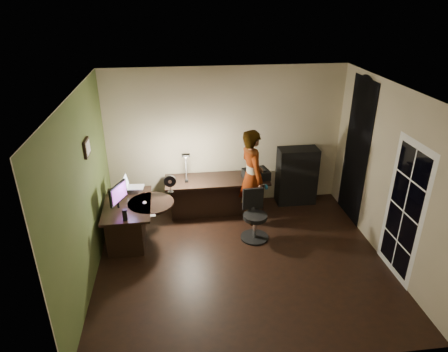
{
  "coord_description": "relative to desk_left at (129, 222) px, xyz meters",
  "views": [
    {
      "loc": [
        -0.92,
        -5.12,
        3.92
      ],
      "look_at": [
        -0.15,
        1.05,
        1.0
      ],
      "focal_mm": 32.0,
      "sensor_mm": 36.0,
      "label": 1
    }
  ],
  "objects": [
    {
      "name": "desk_right",
      "position": [
        1.57,
        0.75,
        0.0
      ],
      "size": [
        1.92,
        0.68,
        0.72
      ],
      "primitive_type": "cube",
      "rotation": [
        0.0,
        0.0,
        0.0
      ],
      "color": "black",
      "rests_on": "floor"
    },
    {
      "name": "wall_right",
      "position": [
        4.05,
        -0.78,
        0.99
      ],
      "size": [
        0.01,
        4.0,
        2.7
      ],
      "primitive_type": "cube",
      "color": "tan",
      "rests_on": "floor"
    },
    {
      "name": "person",
      "position": [
        2.16,
        0.42,
        0.52
      ],
      "size": [
        0.56,
        0.71,
        1.76
      ],
      "primitive_type": "imported",
      "rotation": [
        0.0,
        0.0,
        1.81
      ],
      "color": "#D8A88C",
      "rests_on": "floor"
    },
    {
      "name": "desk_fan",
      "position": [
        0.71,
        0.35,
        0.51
      ],
      "size": [
        0.21,
        0.12,
        0.33
      ],
      "primitive_type": "cube",
      "rotation": [
        0.0,
        0.0,
        0.01
      ],
      "color": "black",
      "rests_on": "desk_right"
    },
    {
      "name": "floor",
      "position": [
        1.79,
        -0.78,
        -0.36
      ],
      "size": [
        4.5,
        4.0,
        0.01
      ],
      "primitive_type": "cube",
      "color": "black",
      "rests_on": "ground"
    },
    {
      "name": "monitor",
      "position": [
        -0.13,
        -0.11,
        0.5
      ],
      "size": [
        0.28,
        0.47,
        0.31
      ],
      "primitive_type": "cube",
      "rotation": [
        0.0,
        0.0,
        -0.41
      ],
      "color": "black",
      "rests_on": "desk_left"
    },
    {
      "name": "wall_front",
      "position": [
        1.79,
        -2.79,
        0.99
      ],
      "size": [
        4.5,
        0.01,
        2.7
      ],
      "primitive_type": "cube",
      "color": "tan",
      "rests_on": "floor"
    },
    {
      "name": "desk_lamp",
      "position": [
        1.0,
        0.69,
        0.7
      ],
      "size": [
        0.26,
        0.36,
        0.71
      ],
      "primitive_type": "cube",
      "rotation": [
        0.0,
        0.0,
        0.3
      ],
      "color": "black",
      "rests_on": "desk_right"
    },
    {
      "name": "mouse",
      "position": [
        0.28,
        -0.0,
        0.36
      ],
      "size": [
        0.06,
        0.09,
        0.04
      ],
      "primitive_type": "ellipsoid",
      "rotation": [
        0.0,
        0.0,
        0.01
      ],
      "color": "silver",
      "rests_on": "desk_left"
    },
    {
      "name": "phone",
      "position": [
        0.25,
        -0.03,
        0.35
      ],
      "size": [
        0.1,
        0.14,
        0.01
      ],
      "primitive_type": "cube",
      "rotation": [
        0.0,
        0.0,
        -0.35
      ],
      "color": "black",
      "rests_on": "desk_left"
    },
    {
      "name": "arched_doorway",
      "position": [
        4.03,
        0.37,
        0.94
      ],
      "size": [
        0.01,
        0.9,
        2.6
      ],
      "primitive_type": "cube",
      "color": "black",
      "rests_on": "floor"
    },
    {
      "name": "wall_left",
      "position": [
        -0.46,
        -0.78,
        0.99
      ],
      "size": [
        0.01,
        4.0,
        2.7
      ],
      "primitive_type": "cube",
      "color": "tan",
      "rests_on": "floor"
    },
    {
      "name": "french_door",
      "position": [
        4.03,
        -1.33,
        0.69
      ],
      "size": [
        0.02,
        0.92,
        2.1
      ],
      "primitive_type": "cube",
      "color": "white",
      "rests_on": "floor"
    },
    {
      "name": "headphones",
      "position": [
        2.31,
        0.26,
        0.4
      ],
      "size": [
        0.22,
        0.13,
        0.1
      ],
      "primitive_type": "cube",
      "rotation": [
        0.0,
        0.0,
        0.23
      ],
      "color": "#1A6795",
      "rests_on": "desk_right"
    },
    {
      "name": "framed_picture",
      "position": [
        -0.43,
        -0.33,
        1.49
      ],
      "size": [
        0.04,
        0.3,
        0.25
      ],
      "primitive_type": "cube",
      "color": "black",
      "rests_on": "wall_left"
    },
    {
      "name": "laptop_stand",
      "position": [
        0.1,
        0.45,
        0.39
      ],
      "size": [
        0.27,
        0.25,
        0.09
      ],
      "primitive_type": "cube",
      "rotation": [
        0.0,
        0.0,
        -0.41
      ],
      "color": "silver",
      "rests_on": "desk_left"
    },
    {
      "name": "notepad",
      "position": [
        0.39,
        -0.36,
        0.35
      ],
      "size": [
        0.18,
        0.22,
        0.01
      ],
      "primitive_type": "cube",
      "rotation": [
        0.0,
        0.0,
        0.21
      ],
      "color": "silver",
      "rests_on": "desk_left"
    },
    {
      "name": "printer",
      "position": [
        2.29,
        0.69,
        0.45
      ],
      "size": [
        0.52,
        0.44,
        0.2
      ],
      "primitive_type": "cube",
      "rotation": [
        0.0,
        0.0,
        0.2
      ],
      "color": "black",
      "rests_on": "desk_right"
    },
    {
      "name": "laptop",
      "position": [
        0.1,
        0.45,
        0.54
      ],
      "size": [
        0.34,
        0.33,
        0.22
      ],
      "primitive_type": "cube",
      "rotation": [
        0.0,
        0.0,
        -0.08
      ],
      "color": "silver",
      "rests_on": "laptop_stand"
    },
    {
      "name": "green_wall_overlay",
      "position": [
        -0.45,
        -0.78,
        0.99
      ],
      "size": [
        0.0,
        4.0,
        2.7
      ],
      "primitive_type": "cube",
      "color": "#445527",
      "rests_on": "floor"
    },
    {
      "name": "cabinet",
      "position": [
        3.18,
        1.0,
        0.22
      ],
      "size": [
        0.77,
        0.39,
        1.15
      ],
      "primitive_type": "cube",
      "rotation": [
        0.0,
        0.0,
        0.01
      ],
      "color": "black",
      "rests_on": "floor"
    },
    {
      "name": "wall_back",
      "position": [
        1.79,
        1.22,
        0.99
      ],
      "size": [
        4.5,
        0.01,
        2.7
      ],
      "primitive_type": "cube",
      "color": "tan",
      "rests_on": "floor"
    },
    {
      "name": "office_chair",
      "position": [
        2.12,
        -0.2,
        0.08
      ],
      "size": [
        0.51,
        0.51,
        0.87
      ],
      "primitive_type": "cube",
      "rotation": [
        0.0,
        0.0,
        0.05
      ],
      "color": "black",
      "rests_on": "floor"
    },
    {
      "name": "ceiling",
      "position": [
        1.79,
        -0.78,
        2.35
      ],
      "size": [
        4.5,
        4.0,
        0.01
      ],
      "primitive_type": "cube",
      "color": "silver",
      "rests_on": "floor"
    },
    {
      "name": "desk_left",
      "position": [
        0.0,
        0.0,
        0.0
      ],
      "size": [
        0.79,
        1.26,
        0.72
      ],
      "primitive_type": "cube",
      "rotation": [
        0.0,
        0.0,
        0.02
      ],
      "color": "black",
      "rests_on": "floor"
    },
    {
      "name": "speaker",
      "position": [
        0.02,
        -0.52,
        0.44
      ],
      "size": [
        0.1,
        0.1,
        0.2
      ],
      "primitive_type": "cylinder",
      "rotation": [
        0.0,
        0.0,
        0.37
      ],
      "color": "black",
      "rests_on": "desk_left"
    },
    {
      "name": "pen",
      "position": [
        0.03,
        -0.36,
        0.35
      ],
      "size": [
        0.07,
        0.12,
        0.01
      ],
      "primitive_type": "cube",
      "rotation": [
        0.0,
        0.0,
        0.49
      ],
      "color": "black",
      "rests_on": "desk_left"
    }
  ]
}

